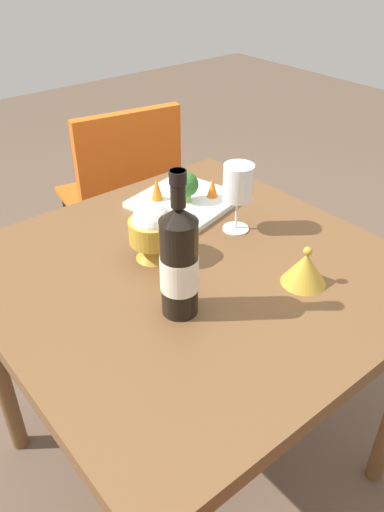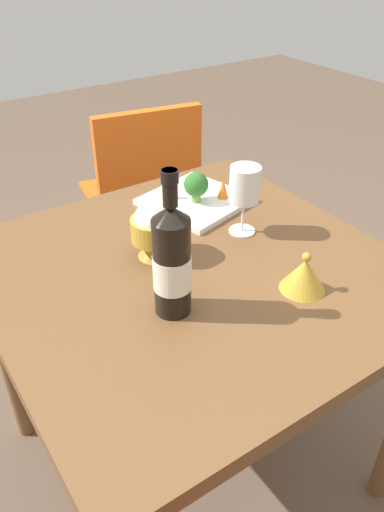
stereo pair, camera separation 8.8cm
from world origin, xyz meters
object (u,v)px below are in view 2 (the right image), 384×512
object	(u,v)px
rice_bowl_lid	(304,274)
carrot_garnish_left	(223,188)
wine_glass	(245,186)
carrot_garnish_right	(167,188)
rice_bowl	(154,229)
serving_plate	(196,201)
broccoli_floret	(196,185)
wine_bottle	(172,261)
chair_by_wall	(145,185)

from	to	relation	value
rice_bowl_lid	carrot_garnish_left	xyz separation A→B (m)	(-0.10, -0.42, 0.01)
wine_glass	carrot_garnish_right	distance (m)	0.26
wine_glass	carrot_garnish_left	xyz separation A→B (m)	(-0.05, -0.15, -0.08)
rice_bowl	serving_plate	world-z (taller)	rice_bowl
broccoli_floret	carrot_garnish_left	bearing A→B (deg)	162.51
rice_bowl_lid	serving_plate	distance (m)	0.46
wine_bottle	wine_glass	distance (m)	0.35
broccoli_floret	carrot_garnish_right	bearing A→B (deg)	-48.10
serving_plate	carrot_garnish_left	distance (m)	0.08
chair_by_wall	carrot_garnish_right	size ratio (longest dim) A/B	13.21
wine_glass	rice_bowl_lid	size ratio (longest dim) A/B	1.79
carrot_garnish_right	carrot_garnish_left	bearing A→B (deg)	146.82
chair_by_wall	carrot_garnish_left	bearing A→B (deg)	-86.60
serving_plate	carrot_garnish_right	xyz separation A→B (m)	(0.07, -0.04, 0.04)
rice_bowl	wine_glass	bearing A→B (deg)	172.97
rice_bowl_lid	wine_glass	bearing A→B (deg)	-99.16
wine_bottle	rice_bowl	xyz separation A→B (m)	(-0.07, -0.19, -0.05)
rice_bowl	chair_by_wall	bearing A→B (deg)	-116.90
wine_bottle	carrot_garnish_right	xyz separation A→B (m)	(-0.24, -0.40, -0.07)
serving_plate	broccoli_floret	distance (m)	0.06
wine_glass	rice_bowl_lid	distance (m)	0.28
chair_by_wall	wine_glass	bearing A→B (deg)	-89.27
chair_by_wall	broccoli_floret	size ratio (longest dim) A/B	9.91
wine_bottle	broccoli_floret	xyz separation A→B (m)	(-0.29, -0.34, -0.06)
serving_plate	carrot_garnish_left	bearing A→B (deg)	148.39
rice_bowl_lid	carrot_garnish_right	world-z (taller)	rice_bowl_lid
wine_bottle	rice_bowl	bearing A→B (deg)	-110.41
rice_bowl_lid	broccoli_floret	bearing A→B (deg)	-92.69
chair_by_wall	broccoli_floret	bearing A→B (deg)	-94.17
carrot_garnish_left	chair_by_wall	bearing A→B (deg)	-96.69
wine_bottle	rice_bowl_lid	world-z (taller)	wine_bottle
serving_plate	wine_bottle	bearing A→B (deg)	49.95
wine_bottle	chair_by_wall	bearing A→B (deg)	-115.58
serving_plate	broccoli_floret	size ratio (longest dim) A/B	3.53
wine_glass	broccoli_floret	size ratio (longest dim) A/B	2.09
rice_bowl_lid	wine_bottle	bearing A→B (deg)	-19.96
broccoli_floret	carrot_garnish_left	distance (m)	0.08
rice_bowl_lid	broccoli_floret	world-z (taller)	broccoli_floret
rice_bowl_lid	carrot_garnish_left	bearing A→B (deg)	-102.95
wine_glass	carrot_garnish_right	xyz separation A→B (m)	(0.08, -0.24, -0.08)
wine_glass	broccoli_floret	xyz separation A→B (m)	(0.02, -0.18, -0.06)
rice_bowl	broccoli_floret	distance (m)	0.26
rice_bowl	rice_bowl_lid	xyz separation A→B (m)	(-0.20, 0.29, -0.04)
rice_bowl	carrot_garnish_left	xyz separation A→B (m)	(-0.29, -0.12, -0.03)
wine_glass	carrot_garnish_right	size ratio (longest dim) A/B	2.78
wine_glass	rice_bowl_lid	xyz separation A→B (m)	(0.04, 0.26, -0.09)
serving_plate	wine_glass	bearing A→B (deg)	93.43
chair_by_wall	carrot_garnish_right	world-z (taller)	chair_by_wall
rice_bowl	broccoli_floret	size ratio (longest dim) A/B	1.65
wine_glass	serving_plate	bearing A→B (deg)	-86.57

